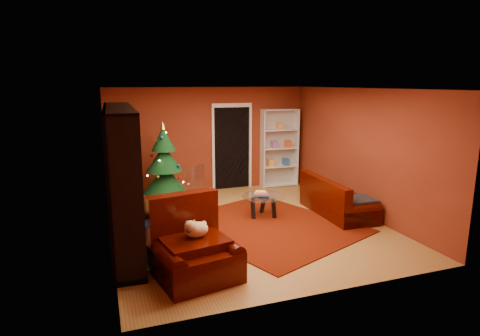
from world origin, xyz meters
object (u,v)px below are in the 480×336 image
object	(u,v)px
media_unit	(122,178)
armchair	(195,246)
rug	(267,226)
gift_box_teal	(141,203)
coffee_table	(263,206)
christmas_tree	(164,165)
sofa	(338,196)
dog	(196,230)
gift_box_green	(172,195)
white_bookshelf	(279,148)
gift_box_red	(165,197)
acrylic_chair	(200,191)

from	to	relation	value
media_unit	armchair	xyz separation A→B (m)	(0.85, -1.54, -0.71)
rug	gift_box_teal	bearing A→B (deg)	138.48
gift_box_teal	coffee_table	distance (m)	2.71
christmas_tree	coffee_table	size ratio (longest dim) A/B	2.14
sofa	coffee_table	size ratio (longest dim) A/B	2.10
dog	coffee_table	bearing A→B (deg)	36.09
coffee_table	gift_box_green	bearing A→B (deg)	131.55
white_bookshelf	dog	size ratio (longest dim) A/B	5.22
media_unit	armchair	world-z (taller)	media_unit
rug	white_bookshelf	world-z (taller)	white_bookshelf
gift_box_red	sofa	distance (m)	3.90
armchair	acrylic_chair	bearing A→B (deg)	63.67
acrylic_chair	armchair	bearing A→B (deg)	-123.09
gift_box_red	sofa	size ratio (longest dim) A/B	0.11
rug	gift_box_green	size ratio (longest dim) A/B	11.50
christmas_tree	acrylic_chair	xyz separation A→B (m)	(0.61, -0.82, -0.47)
christmas_tree	gift_box_teal	bearing A→B (deg)	-162.82
sofa	acrylic_chair	xyz separation A→B (m)	(-2.67, 1.10, 0.05)
gift_box_green	acrylic_chair	size ratio (longest dim) A/B	0.31
christmas_tree	sofa	distance (m)	3.84
gift_box_green	gift_box_teal	bearing A→B (deg)	-154.55
gift_box_teal	rug	bearing A→B (deg)	-41.52
rug	gift_box_teal	distance (m)	2.91
rug	sofa	world-z (taller)	sofa
acrylic_chair	gift_box_teal	bearing A→B (deg)	133.56
christmas_tree	sofa	world-z (taller)	christmas_tree
media_unit	coffee_table	bearing A→B (deg)	12.41
armchair	sofa	xyz separation A→B (m)	(3.44, 1.74, -0.06)
christmas_tree	acrylic_chair	world-z (taller)	christmas_tree
armchair	acrylic_chair	distance (m)	2.94
gift_box_teal	armchair	size ratio (longest dim) A/B	0.23
media_unit	gift_box_teal	bearing A→B (deg)	78.72
media_unit	christmas_tree	size ratio (longest dim) A/B	1.61
white_bookshelf	coffee_table	bearing A→B (deg)	-118.87
christmas_tree	white_bookshelf	xyz separation A→B (m)	(3.13, 0.66, 0.10)
rug	gift_box_green	xyz separation A→B (m)	(-1.43, 2.29, 0.13)
armchair	sofa	world-z (taller)	armchair
gift_box_green	gift_box_red	distance (m)	0.18
sofa	armchair	bearing A→B (deg)	118.67
acrylic_chair	media_unit	bearing A→B (deg)	-159.31
gift_box_teal	gift_box_red	xyz separation A→B (m)	(0.58, 0.35, -0.03)
armchair	rug	bearing A→B (deg)	30.14
gift_box_teal	white_bookshelf	world-z (taller)	white_bookshelf
dog	white_bookshelf	bearing A→B (deg)	41.55
gift_box_red	acrylic_chair	size ratio (longest dim) A/B	0.23
christmas_tree	acrylic_chair	distance (m)	1.13
media_unit	dog	world-z (taller)	media_unit
white_bookshelf	sofa	distance (m)	2.65
christmas_tree	coffee_table	bearing A→B (deg)	-42.23
gift_box_red	armchair	size ratio (longest dim) A/B	0.18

